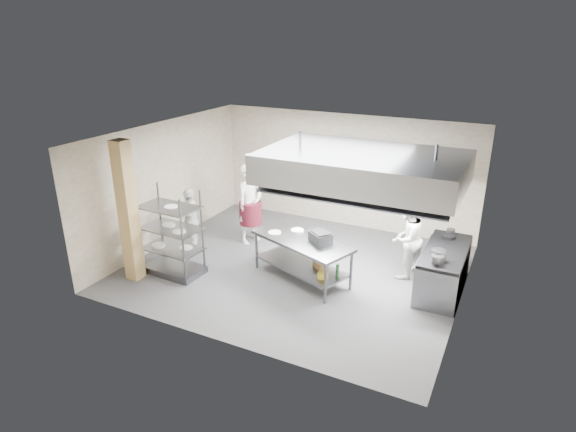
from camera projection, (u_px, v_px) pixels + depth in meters
The scene contains 23 objects.
floor at pixel (296, 268), 10.75m from camera, with size 7.00×7.00×0.00m, color #303033.
ceiling at pixel (296, 135), 9.67m from camera, with size 7.00×7.00×0.00m, color silver.
wall_back at pixel (345, 171), 12.72m from camera, with size 7.00×7.00×0.00m, color gray.
wall_left at pixel (166, 183), 11.66m from camera, with size 6.00×6.00×0.00m, color gray.
wall_right at pixel (469, 234), 8.76m from camera, with size 6.00×6.00×0.00m, color gray.
column at pixel (128, 212), 9.83m from camera, with size 0.30×0.30×3.00m, color tan.
exhaust_hood at pixel (363, 167), 9.68m from camera, with size 4.00×2.50×0.60m, color gray.
hood_strip_a at pixel (321, 177), 10.17m from camera, with size 1.60×0.12×0.04m, color white.
hood_strip_b at pixel (406, 188), 9.42m from camera, with size 1.60×0.12×0.04m, color white.
wall_shelf at pixel (411, 181), 11.84m from camera, with size 1.50×0.28×0.04m, color gray.
island at pixel (302, 259), 10.16m from camera, with size 2.22×0.93×0.91m, color gray, non-canonical shape.
island_worktop at pixel (302, 241), 10.01m from camera, with size 2.22×0.93×0.06m, color gray.
island_undershelf at pixel (302, 266), 10.22m from camera, with size 2.04×0.83×0.04m, color slate.
pass_rack at pixel (171, 233), 10.24m from camera, with size 1.26×0.73×1.89m, color slate, non-canonical shape.
cooking_range at pixel (443, 271), 9.74m from camera, with size 0.80×2.00×0.84m, color gray.
range_top at pixel (446, 251), 9.58m from camera, with size 0.78×1.96×0.06m, color black.
chef_head at pixel (250, 204), 11.78m from camera, with size 0.72×0.47×1.98m, color silver.
chef_line at pixel (407, 239), 10.12m from camera, with size 0.85×0.66×1.75m, color silver.
chef_plating at pixel (191, 220), 11.31m from camera, with size 0.93×0.39×1.58m, color white.
griddle at pixel (320, 237), 9.82m from camera, with size 0.44×0.34×0.22m, color slate.
wicker_basket at pixel (320, 265), 10.06m from camera, with size 0.30×0.21×0.13m, color olive.
stockpot at pixel (438, 255), 9.12m from camera, with size 0.28×0.28×0.19m, color gray.
plate_stack at pixel (173, 247), 10.37m from camera, with size 0.28×0.28×0.05m, color white.
Camera 1 is at (4.12, -8.68, 4.98)m, focal length 30.00 mm.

